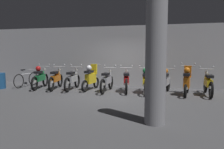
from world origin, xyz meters
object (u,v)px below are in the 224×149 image
(motorbike_slot_7, at_px, (166,81))
(motorbike_slot_3, at_px, (91,78))
(motorbike_slot_1, at_px, (56,79))
(motorbike_slot_6, at_px, (145,81))
(motorbike_slot_5, at_px, (126,81))
(motorbike_slot_8, at_px, (187,81))
(support_pillar, at_px, (156,62))
(motorbike_slot_2, at_px, (73,79))
(trash_bin, at_px, (0,81))
(motorbike_slot_0, at_px, (40,77))
(motorbike_slot_4, at_px, (107,80))
(motorbike_slot_9, at_px, (208,83))
(bicycle, at_px, (26,79))

(motorbike_slot_7, bearing_deg, motorbike_slot_3, 179.32)
(motorbike_slot_3, bearing_deg, motorbike_slot_1, -173.74)
(motorbike_slot_6, bearing_deg, motorbike_slot_5, 174.66)
(motorbike_slot_8, xyz_separation_m, support_pillar, (-1.00, -3.89, 0.94))
(motorbike_slot_2, xyz_separation_m, motorbike_slot_3, (0.83, 0.16, 0.07))
(motorbike_slot_1, bearing_deg, trash_bin, -168.04)
(motorbike_slot_5, bearing_deg, support_pillar, -69.62)
(motorbike_slot_5, bearing_deg, motorbike_slot_0, -177.51)
(motorbike_slot_0, relative_size, motorbike_slot_5, 1.00)
(motorbike_slot_1, xyz_separation_m, motorbike_slot_4, (2.49, -0.02, 0.00))
(motorbike_slot_9, xyz_separation_m, bicycle, (-8.45, 0.04, -0.13))
(motorbike_slot_4, relative_size, motorbike_slot_7, 1.01)
(support_pillar, height_order, trash_bin, support_pillar)
(support_pillar, bearing_deg, motorbike_slot_1, 141.20)
(bicycle, distance_m, trash_bin, 1.17)
(bicycle, xyz_separation_m, support_pillar, (6.62, -4.13, 1.15))
(motorbike_slot_4, distance_m, support_pillar, 4.61)
(motorbike_slot_8, bearing_deg, motorbike_slot_5, 176.93)
(motorbike_slot_4, height_order, motorbike_slot_7, same)
(motorbike_slot_8, bearing_deg, support_pillar, -104.44)
(motorbike_slot_6, bearing_deg, motorbike_slot_0, -178.82)
(motorbike_slot_3, bearing_deg, motorbike_slot_4, -13.72)
(motorbike_slot_7, bearing_deg, support_pillar, -92.43)
(support_pillar, bearing_deg, motorbike_slot_9, 65.95)
(motorbike_slot_2, relative_size, motorbike_slot_6, 1.00)
(motorbike_slot_8, relative_size, support_pillar, 0.56)
(motorbike_slot_1, height_order, motorbike_slot_6, same)
(motorbike_slot_0, xyz_separation_m, motorbike_slot_9, (7.46, 0.25, -0.04))
(motorbike_slot_1, relative_size, motorbike_slot_4, 0.99)
(motorbike_slot_3, xyz_separation_m, support_pillar, (3.15, -4.05, 0.94))
(bicycle, bearing_deg, motorbike_slot_2, -5.18)
(motorbike_slot_9, bearing_deg, motorbike_slot_4, -176.64)
(support_pillar, distance_m, trash_bin, 8.24)
(motorbike_slot_5, height_order, motorbike_slot_9, same)
(motorbike_slot_6, relative_size, trash_bin, 2.62)
(motorbike_slot_3, xyz_separation_m, motorbike_slot_5, (1.65, -0.03, -0.07))
(motorbike_slot_0, bearing_deg, motorbike_slot_6, 1.18)
(motorbike_slot_5, bearing_deg, motorbike_slot_1, -177.34)
(motorbike_slot_3, xyz_separation_m, motorbike_slot_7, (3.32, -0.04, -0.04))
(motorbike_slot_7, bearing_deg, motorbike_slot_2, -178.30)
(motorbike_slot_1, bearing_deg, motorbike_slot_0, -178.18)
(motorbike_slot_4, relative_size, bicycle, 1.13)
(motorbike_slot_0, bearing_deg, support_pillar, -34.28)
(motorbike_slot_1, distance_m, motorbike_slot_5, 3.32)
(bicycle, bearing_deg, motorbike_slot_0, -16.23)
(motorbike_slot_0, xyz_separation_m, motorbike_slot_4, (3.32, 0.01, -0.04))
(motorbike_slot_5, height_order, bicycle, motorbike_slot_5)
(trash_bin, bearing_deg, bicycle, 44.56)
(motorbike_slot_2, distance_m, support_pillar, 5.66)
(motorbike_slot_4, relative_size, motorbike_slot_9, 1.00)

